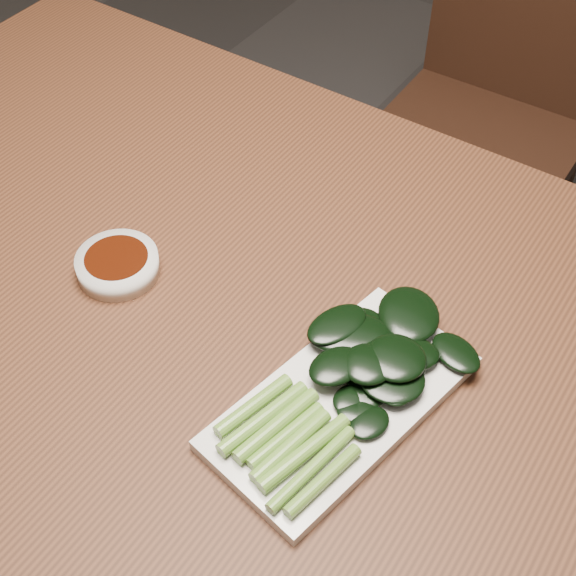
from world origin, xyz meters
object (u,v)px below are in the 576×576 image
Objects in this scene: table at (261,349)px; chair_far at (492,104)px; gai_lan at (362,369)px; serving_plate at (341,402)px; sauce_bowl at (118,264)px.

table is 1.57× the size of chair_far.
gai_lan is (0.14, -0.02, 0.10)m from table.
serving_plate reaches higher than table.
serving_plate is (0.31, -0.01, -0.01)m from sauce_bowl.
chair_far is 9.44× the size of sauce_bowl.
serving_plate is at bearing -93.54° from gai_lan.
table is at bearing 157.56° from serving_plate.
gai_lan reaches higher than sauce_bowl.
chair_far is at bearing 102.89° from gai_lan.
gai_lan is (0.31, 0.02, 0.01)m from sauce_bowl.
gai_lan is at bearing 86.46° from serving_plate.
serving_plate is at bearing -78.60° from chair_far.
table is 14.84× the size of sauce_bowl.
chair_far reaches higher than gai_lan.
sauce_bowl is (-0.17, -0.04, 0.08)m from table.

